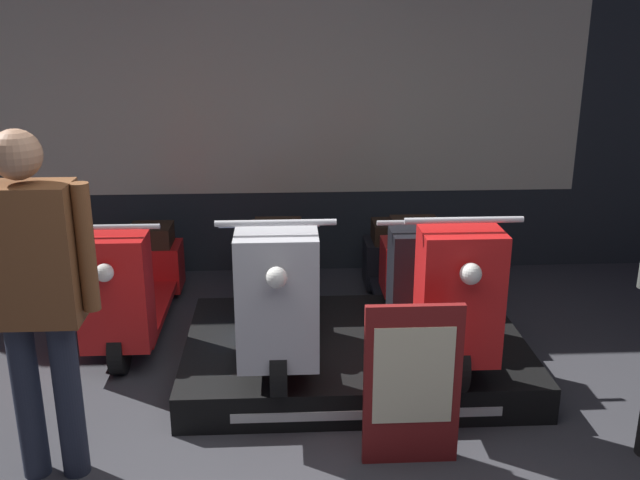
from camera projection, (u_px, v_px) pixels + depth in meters
shop_wall_back at (294, 85)px, 5.84m from camera, size 8.74×0.09×3.20m
display_platform at (355, 354)px, 4.51m from camera, size 2.11×1.41×0.22m
scooter_display_left at (278, 288)px, 4.28m from camera, size 0.61×1.70×0.97m
scooter_display_right at (435, 285)px, 4.32m from camera, size 0.61×1.70×0.97m
scooter_backrow_0 at (135, 282)px, 4.96m from camera, size 0.61×1.70×0.97m
scooter_backrow_1 at (272, 280)px, 5.01m from camera, size 0.61×1.70×0.97m
scooter_backrow_2 at (407, 277)px, 5.06m from camera, size 0.61×1.70×0.97m
person_left_browsing at (33, 283)px, 3.22m from camera, size 0.59×0.24×1.71m
price_sign_board at (412, 385)px, 3.49m from camera, size 0.48×0.04×0.86m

